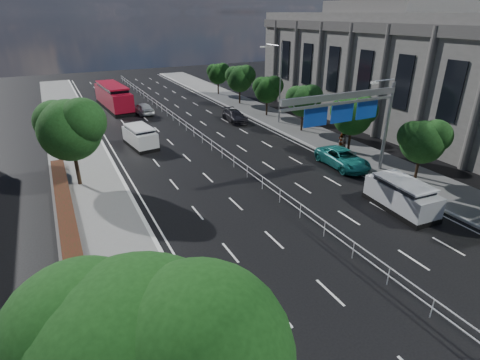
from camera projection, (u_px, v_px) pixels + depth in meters
ground at (374, 275)px, 18.71m from camera, size 160.00×160.00×0.00m
kerb_near at (208, 339)px, 14.96m from camera, size 0.25×140.00×0.15m
median_fence at (205, 140)px, 36.79m from camera, size 0.05×85.00×1.02m
hedge_near at (79, 291)px, 17.13m from camera, size 1.00×36.00×0.44m
toilet_sign at (153, 298)px, 12.97m from camera, size 1.62×0.18×4.34m
overhead_gantry at (352, 108)px, 27.36m from camera, size 10.24×0.38×7.45m
streetlight_far at (278, 78)px, 42.05m from camera, size 2.78×2.40×9.00m
civic_hall at (393, 66)px, 43.82m from camera, size 14.40×36.00×14.35m
near_tree_back at (70, 127)px, 26.50m from camera, size 4.84×4.51×6.69m
far_tree_c at (424, 140)px, 27.62m from camera, size 3.52×3.28×4.94m
far_tree_d at (353, 114)px, 33.61m from camera, size 3.85×3.59×5.34m
far_tree_e at (304, 99)px, 39.76m from camera, size 3.63×3.38×5.13m
far_tree_f at (268, 88)px, 45.89m from camera, size 3.52×3.28×5.02m
far_tree_g at (240, 77)px, 51.88m from camera, size 3.96×3.69×5.45m
far_tree_h at (218, 73)px, 58.11m from camera, size 3.41×3.18×4.91m
white_minivan at (140, 137)px, 36.22m from camera, size 2.60×4.90×2.03m
red_bus at (113, 96)px, 50.36m from camera, size 3.38×11.05×3.25m
near_car_silver at (143, 108)px, 48.03m from camera, size 2.31×4.52×1.47m
near_car_dark at (104, 87)px, 62.17m from camera, size 1.83×4.42×1.42m
silver_minivan at (402, 196)px, 24.54m from camera, size 2.48×5.13×2.07m
parked_car_teal at (343, 158)px, 31.59m from camera, size 2.71×5.45×1.48m
parked_car_dark at (235, 116)px, 44.72m from camera, size 2.06×4.67×1.33m
pedestrian_a at (342, 140)px, 34.89m from camera, size 0.76×0.55×1.95m
pedestrian_b at (342, 142)px, 34.83m from camera, size 0.87×0.69×1.74m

